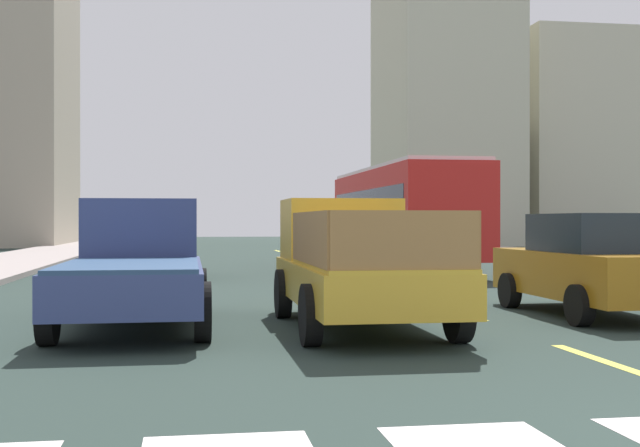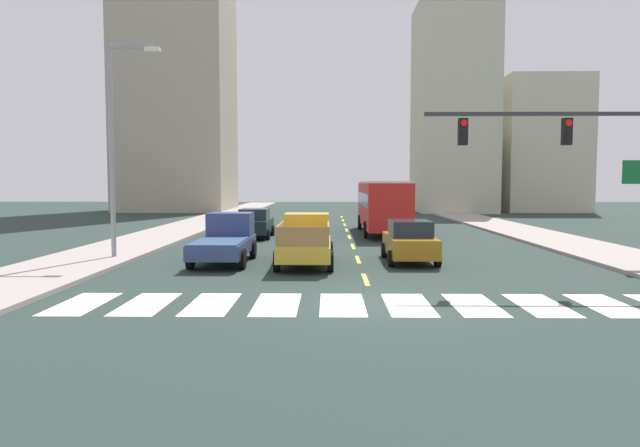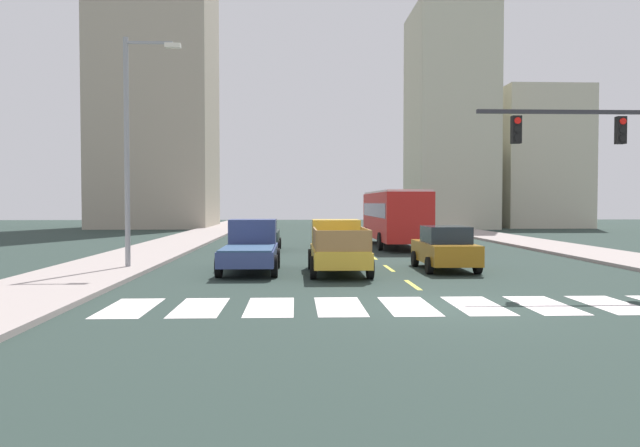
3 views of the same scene
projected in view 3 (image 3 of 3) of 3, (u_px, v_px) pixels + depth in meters
The scene contains 27 objects.
ground_plane at pixel (442, 306), 15.71m from camera, with size 160.00×160.00×0.00m, color #26352F.
sidewalk_right at pixel (567, 249), 34.13m from camera, with size 3.99×110.00×0.15m, color #A0928E.
sidewalk_left at pixel (156, 250), 33.23m from camera, with size 3.99×110.00×0.15m, color #A0928E.
crosswalk_stripe_0 at pixel (129, 308), 15.39m from camera, with size 1.19×2.96×0.01m, color silver.
crosswalk_stripe_1 at pixel (200, 307), 15.46m from camera, with size 1.19×2.96×0.01m, color silver.
crosswalk_stripe_2 at pixel (270, 307), 15.53m from camera, with size 1.19×2.96×0.01m, color silver.
crosswalk_stripe_3 at pixel (339, 306), 15.60m from camera, with size 1.19×2.96×0.01m, color silver.
crosswalk_stripe_4 at pixel (408, 306), 15.67m from camera, with size 1.19×2.96×0.01m, color silver.
crosswalk_stripe_5 at pixel (477, 305), 15.74m from camera, with size 1.19×2.96×0.01m, color silver.
crosswalk_stripe_6 at pixel (544, 305), 15.81m from camera, with size 1.19×2.96×0.01m, color silver.
crosswalk_stripe_7 at pixel (611, 305), 15.88m from camera, with size 1.19×2.96×0.01m, color silver.
lane_dash_0 at pixel (413, 285), 19.70m from camera, with size 0.16×2.40×0.01m, color #D8D146.
lane_dash_1 at pixel (389, 268), 24.69m from camera, with size 0.16×2.40×0.01m, color #D8D146.
lane_dash_2 at pixel (373, 257), 29.69m from camera, with size 0.16×2.40×0.01m, color #D8D146.
lane_dash_3 at pixel (362, 249), 34.68m from camera, with size 0.16×2.40×0.01m, color #D8D146.
lane_dash_4 at pixel (354, 244), 39.67m from camera, with size 0.16×2.40×0.01m, color #D8D146.
lane_dash_5 at pixel (347, 239), 44.67m from camera, with size 0.16×2.40×0.01m, color #D8D146.
lane_dash_6 at pixel (342, 235), 49.66m from camera, with size 0.16×2.40×0.01m, color #D8D146.
lane_dash_7 at pixel (338, 232), 54.65m from camera, with size 0.16×2.40×0.01m, color #D8D146.
pickup_stakebed at pixel (338, 248), 23.19m from camera, with size 2.18×5.20×1.96m.
pickup_dark at pixel (251, 247), 23.70m from camera, with size 2.18×5.20×1.96m.
city_bus at pixel (394, 214), 36.90m from camera, with size 2.72×10.80×3.32m.
sedan_mid at pixel (445, 248), 23.99m from camera, with size 2.02×4.40×1.72m.
sedan_near_right at pixel (262, 235), 33.91m from camera, with size 2.02×4.40×1.72m.
streetlight_left at pixel (131, 142), 23.84m from camera, with size 2.20×0.28×9.00m.
block_mid_left at pixel (532, 160), 68.12m from camera, with size 8.94×11.95×14.75m, color beige.
block_mid_right at pixel (449, 119), 64.58m from camera, with size 7.91×10.21×22.74m, color beige.
Camera 3 is at (-3.75, -15.49, 2.63)m, focal length 34.63 mm.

